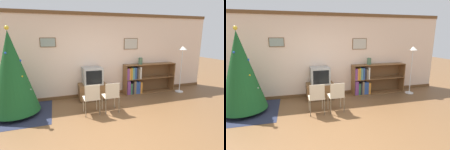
{
  "view_description": "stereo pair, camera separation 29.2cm",
  "coord_description": "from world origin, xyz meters",
  "views": [
    {
      "loc": [
        -1.19,
        -3.01,
        2.0
      ],
      "look_at": [
        0.26,
        1.39,
        0.95
      ],
      "focal_mm": 28.0,
      "sensor_mm": 36.0,
      "label": 1
    },
    {
      "loc": [
        -0.91,
        -3.09,
        2.0
      ],
      "look_at": [
        0.26,
        1.39,
        0.95
      ],
      "focal_mm": 28.0,
      "sensor_mm": 36.0,
      "label": 2
    }
  ],
  "objects": [
    {
      "name": "area_rug",
      "position": [
        -2.2,
        1.7,
        0.0
      ],
      "size": [
        1.67,
        1.6,
        0.01
      ],
      "color": "#23283D",
      "rests_on": "ground_plane"
    },
    {
      "name": "christmas_tree",
      "position": [
        -2.2,
        1.7,
        1.11
      ],
      "size": [
        1.13,
        1.13,
        2.22
      ],
      "color": "maroon",
      "rests_on": "area_rug"
    },
    {
      "name": "vase",
      "position": [
        1.61,
        2.35,
        1.14
      ],
      "size": [
        0.14,
        0.14,
        0.23
      ],
      "color": "#47664C",
      "rests_on": "bookshelf"
    },
    {
      "name": "wall_back",
      "position": [
        0.0,
        2.57,
        1.35
      ],
      "size": [
        8.7,
        0.11,
        2.7
      ],
      "color": "beige",
      "rests_on": "ground_plane"
    },
    {
      "name": "television",
      "position": [
        -0.11,
        2.23,
        0.77
      ],
      "size": [
        0.59,
        0.53,
        0.53
      ],
      "color": "#9E9E99",
      "rests_on": "tv_console"
    },
    {
      "name": "ground_plane",
      "position": [
        0.0,
        0.0,
        0.0
      ],
      "size": [
        24.0,
        24.0,
        0.0
      ],
      "primitive_type": "plane",
      "color": "brown"
    },
    {
      "name": "standing_lamp",
      "position": [
        3.02,
        1.98,
        1.26
      ],
      "size": [
        0.28,
        0.28,
        1.64
      ],
      "color": "silver",
      "rests_on": "ground_plane"
    },
    {
      "name": "folding_chair_right",
      "position": [
        0.15,
        1.1,
        0.47
      ],
      "size": [
        0.4,
        0.4,
        0.82
      ],
      "color": "beige",
      "rests_on": "ground_plane"
    },
    {
      "name": "folding_chair_left",
      "position": [
        -0.37,
        1.1,
        0.47
      ],
      "size": [
        0.4,
        0.4,
        0.82
      ],
      "color": "beige",
      "rests_on": "ground_plane"
    },
    {
      "name": "tv_console",
      "position": [
        -0.11,
        2.23,
        0.25
      ],
      "size": [
        0.87,
        0.55,
        0.5
      ],
      "color": "brown",
      "rests_on": "ground_plane"
    },
    {
      "name": "bookshelf",
      "position": [
        1.61,
        2.33,
        0.48
      ],
      "size": [
        1.9,
        0.36,
        1.02
      ],
      "color": "brown",
      "rests_on": "ground_plane"
    }
  ]
}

